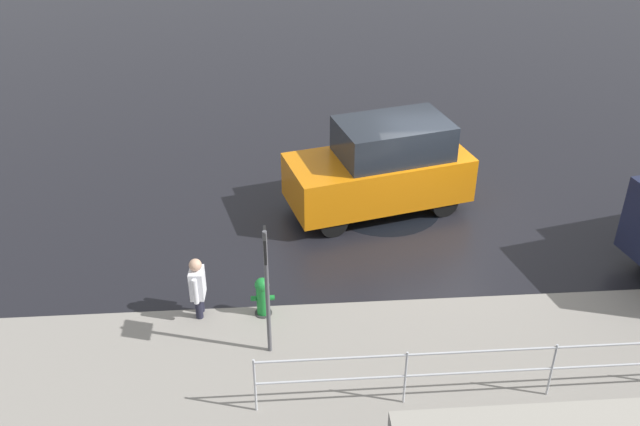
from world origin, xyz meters
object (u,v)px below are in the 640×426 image
at_px(moving_hatchback, 382,167).
at_px(fire_hydrant, 263,297).
at_px(pedestrian, 197,285).
at_px(sign_post, 267,276).

relative_size(moving_hatchback, fire_hydrant, 5.24).
relative_size(pedestrian, sign_post, 0.51).
bearing_deg(pedestrian, moving_hatchback, -136.80).
distance_m(moving_hatchback, pedestrian, 5.15).
bearing_deg(fire_hydrant, sign_post, 96.24).
height_order(fire_hydrant, pedestrian, pedestrian).
relative_size(fire_hydrant, pedestrian, 0.66).
height_order(pedestrian, sign_post, sign_post).
bearing_deg(moving_hatchback, fire_hydrant, 53.77).
xyz_separation_m(pedestrian, sign_post, (-1.23, 1.04, 0.90)).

